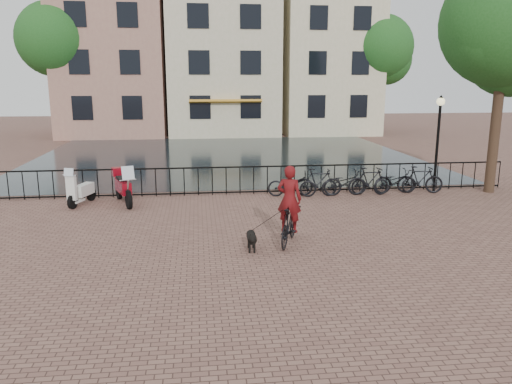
{
  "coord_description": "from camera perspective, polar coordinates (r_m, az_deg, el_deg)",
  "views": [
    {
      "loc": [
        -1.47,
        -9.62,
        4.07
      ],
      "look_at": [
        0.0,
        3.0,
        1.2
      ],
      "focal_mm": 35.0,
      "sensor_mm": 36.0,
      "label": 1
    }
  ],
  "objects": [
    {
      "name": "tree_far_left",
      "position": [
        37.93,
        -22.08,
        15.86
      ],
      "size": [
        5.04,
        5.04,
        9.27
      ],
      "color": "black",
      "rests_on": "ground"
    },
    {
      "name": "cyclist",
      "position": [
        12.48,
        3.8,
        -2.04
      ],
      "size": [
        1.1,
        1.78,
        2.35
      ],
      "rotation": [
        0.0,
        0.0,
        2.75
      ],
      "color": "black",
      "rests_on": "ground"
    },
    {
      "name": "canal_house_mid",
      "position": [
        39.7,
        -3.95,
        15.35
      ],
      "size": [
        8.0,
        9.5,
        11.8
      ],
      "color": "#BDB88F",
      "rests_on": "ground"
    },
    {
      "name": "parked_bike_5",
      "position": [
        19.15,
        18.25,
        1.34
      ],
      "size": [
        1.71,
        0.7,
        1.0
      ],
      "primitive_type": "imported",
      "rotation": [
        0.0,
        0.0,
        1.43
      ],
      "color": "black",
      "rests_on": "ground"
    },
    {
      "name": "canal_water",
      "position": [
        27.26,
        -3.5,
        4.13
      ],
      "size": [
        20.0,
        20.0,
        0.0
      ],
      "primitive_type": "plane",
      "color": "black",
      "rests_on": "ground"
    },
    {
      "name": "ground",
      "position": [
        10.55,
        1.92,
        -9.98
      ],
      "size": [
        100.0,
        100.0,
        0.0
      ],
      "primitive_type": "plane",
      "color": "brown",
      "rests_on": "ground"
    },
    {
      "name": "tree_near_right",
      "position": [
        20.09,
        26.7,
        16.88
      ],
      "size": [
        4.48,
        4.48,
        8.24
      ],
      "color": "black",
      "rests_on": "ground"
    },
    {
      "name": "scooter",
      "position": [
        17.46,
        -19.36,
        0.83
      ],
      "size": [
        0.86,
        1.53,
        1.37
      ],
      "rotation": [
        0.0,
        0.0,
        -0.32
      ],
      "color": "silver",
      "rests_on": "ground"
    },
    {
      "name": "tree_far_right",
      "position": [
        39.08,
        14.05,
        15.72
      ],
      "size": [
        4.76,
        4.76,
        8.76
      ],
      "color": "black",
      "rests_on": "ground"
    },
    {
      "name": "canal_house_left",
      "position": [
        40.14,
        -15.89,
        15.6
      ],
      "size": [
        7.5,
        9.0,
        12.8
      ],
      "color": "#976558",
      "rests_on": "ground"
    },
    {
      "name": "dog",
      "position": [
        12.15,
        -0.52,
        -5.5
      ],
      "size": [
        0.28,
        0.8,
        0.53
      ],
      "rotation": [
        0.0,
        0.0,
        -0.03
      ],
      "color": "black",
      "rests_on": "ground"
    },
    {
      "name": "canal_house_right",
      "position": [
        40.93,
        7.76,
        16.24
      ],
      "size": [
        7.0,
        9.0,
        13.3
      ],
      "color": "#C5BC92",
      "rests_on": "ground"
    },
    {
      "name": "railing",
      "position": [
        18.03,
        -1.85,
        1.32
      ],
      "size": [
        20.0,
        0.05,
        1.02
      ],
      "color": "black",
      "rests_on": "ground"
    },
    {
      "name": "lamp_post",
      "position": [
        19.35,
        20.15,
        6.95
      ],
      "size": [
        0.3,
        0.3,
        3.45
      ],
      "color": "black",
      "rests_on": "ground"
    },
    {
      "name": "motorcycle",
      "position": [
        17.16,
        -14.98,
        1.03
      ],
      "size": [
        1.13,
        2.05,
        1.44
      ],
      "rotation": [
        0.0,
        0.0,
        0.35
      ],
      "color": "maroon",
      "rests_on": "ground"
    },
    {
      "name": "parked_bike_2",
      "position": [
        18.15,
        10.04,
        1.04
      ],
      "size": [
        1.76,
        0.74,
        0.9
      ],
      "primitive_type": "imported",
      "rotation": [
        0.0,
        0.0,
        1.66
      ],
      "color": "black",
      "rests_on": "ground"
    },
    {
      "name": "parked_bike_3",
      "position": [
        18.43,
        12.88,
        1.24
      ],
      "size": [
        1.7,
        0.6,
        1.0
      ],
      "primitive_type": "imported",
      "rotation": [
        0.0,
        0.0,
        1.65
      ],
      "color": "black",
      "rests_on": "ground"
    },
    {
      "name": "parked_bike_0",
      "position": [
        17.7,
        4.14,
        0.9
      ],
      "size": [
        1.79,
        0.88,
        0.9
      ],
      "primitive_type": "imported",
      "rotation": [
        0.0,
        0.0,
        1.4
      ],
      "color": "black",
      "rests_on": "ground"
    },
    {
      "name": "parked_bike_4",
      "position": [
        18.78,
        15.61,
        1.15
      ],
      "size": [
        1.79,
        0.85,
        0.9
      ],
      "primitive_type": "imported",
      "rotation": [
        0.0,
        0.0,
        1.72
      ],
      "color": "black",
      "rests_on": "ground"
    },
    {
      "name": "parked_bike_1",
      "position": [
        17.89,
        7.13,
        1.13
      ],
      "size": [
        1.71,
        0.7,
        1.0
      ],
      "primitive_type": "imported",
      "rotation": [
        0.0,
        0.0,
        1.43
      ],
      "color": "black",
      "rests_on": "ground"
    }
  ]
}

